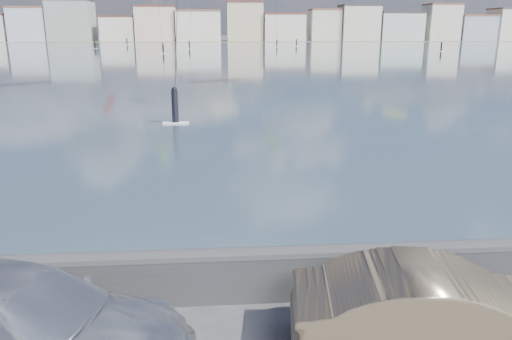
{
  "coord_description": "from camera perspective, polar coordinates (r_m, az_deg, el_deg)",
  "views": [
    {
      "loc": [
        0.24,
        -5.76,
        5.01
      ],
      "look_at": [
        1.0,
        4.0,
        2.2
      ],
      "focal_mm": 35.0,
      "sensor_mm": 36.0,
      "label": 1
    }
  ],
  "objects": [
    {
      "name": "car_silver",
      "position": [
        8.45,
        -25.5,
        -15.76
      ],
      "size": [
        5.76,
        3.64,
        1.56
      ],
      "primitive_type": "imported",
      "rotation": [
        0.0,
        0.0,
        1.28
      ],
      "color": "silver",
      "rests_on": "ground"
    },
    {
      "name": "bay_water",
      "position": [
        97.39,
        -4.72,
        13.0
      ],
      "size": [
        500.0,
        177.0,
        0.0
      ],
      "primitive_type": "cube",
      "color": "#2C3E51",
      "rests_on": "ground"
    },
    {
      "name": "far_buildings",
      "position": [
        191.77,
        -4.31,
        16.26
      ],
      "size": [
        240.79,
        13.26,
        14.6
      ],
      "color": "#9EA8B7",
      "rests_on": "ground"
    },
    {
      "name": "seawall",
      "position": [
        9.55,
        -5.5,
        -11.69
      ],
      "size": [
        400.0,
        0.36,
        1.08
      ],
      "color": "#28282B",
      "rests_on": "ground"
    },
    {
      "name": "car_champagne",
      "position": [
        8.45,
        20.64,
        -15.25
      ],
      "size": [
        4.82,
        2.18,
        1.53
      ],
      "primitive_type": "imported",
      "rotation": [
        0.0,
        0.0,
        1.45
      ],
      "color": "#9F8762",
      "rests_on": "ground"
    },
    {
      "name": "far_shore_strip",
      "position": [
        205.82,
        -4.68,
        14.56
      ],
      "size": [
        500.0,
        60.0,
        0.0
      ],
      "primitive_type": "cube",
      "color": "#4C473D",
      "rests_on": "ground"
    }
  ]
}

